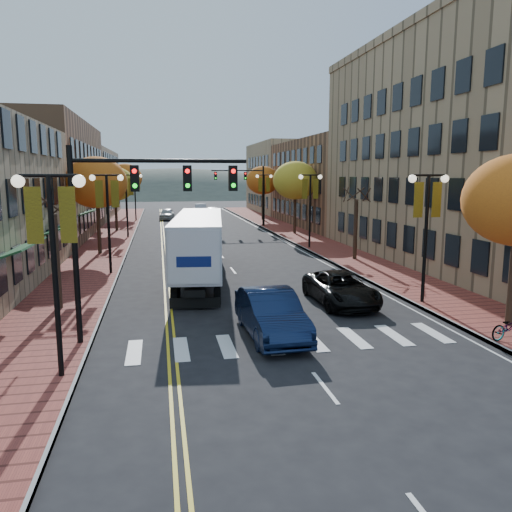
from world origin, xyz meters
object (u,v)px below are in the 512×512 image
black_suv (341,288)px  bicycle (510,327)px  navy_sedan (271,314)px  semi_truck (200,241)px

black_suv → bicycle: (4.03, -6.45, -0.12)m
navy_sedan → bicycle: 8.64m
black_suv → navy_sedan: bearing=-136.9°
bicycle → black_suv: bearing=19.1°
semi_truck → black_suv: bearing=-43.6°
navy_sedan → black_suv: size_ratio=0.99×
semi_truck → navy_sedan: semi_truck is taller
navy_sedan → bicycle: bearing=-18.1°
bicycle → semi_truck: bearing=23.4°
semi_truck → navy_sedan: (1.73, -11.26, -1.34)m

